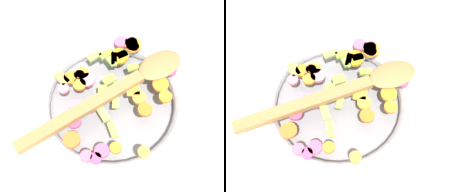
% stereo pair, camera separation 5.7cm
% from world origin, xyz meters
% --- Properties ---
extents(ground_plane, '(4.00, 4.00, 0.00)m').
position_xyz_m(ground_plane, '(0.00, 0.00, 0.00)').
color(ground_plane, silver).
extents(skillet, '(0.34, 0.34, 0.05)m').
position_xyz_m(skillet, '(0.00, 0.00, 0.02)').
color(skillet, slate).
rests_on(skillet, ground_plane).
extents(chopped_vegetables, '(0.22, 0.28, 0.01)m').
position_xyz_m(chopped_vegetables, '(0.01, -0.02, 0.05)').
color(chopped_vegetables, orange).
rests_on(chopped_vegetables, skillet).
extents(wooden_spoon, '(0.23, 0.30, 0.01)m').
position_xyz_m(wooden_spoon, '(-0.01, -0.01, 0.06)').
color(wooden_spoon, olive).
rests_on(wooden_spoon, chopped_vegetables).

